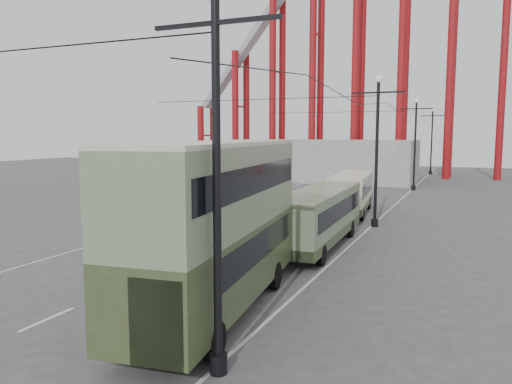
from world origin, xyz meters
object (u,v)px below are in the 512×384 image
at_px(lamp_post_near, 215,43).
at_px(single_decker_cream, 352,192).
at_px(double_decker_bus, 217,218).
at_px(single_decker_green, 318,215).
at_px(pedestrian, 273,233).

distance_m(lamp_post_near, single_decker_cream, 26.42).
xyz_separation_m(double_decker_bus, single_decker_green, (0.32, 10.41, -1.46)).
height_order(lamp_post_near, single_decker_cream, lamp_post_near).
relative_size(lamp_post_near, single_decker_cream, 1.14).
distance_m(single_decker_green, single_decker_cream, 11.47).
bearing_deg(pedestrian, double_decker_bus, 55.83).
relative_size(lamp_post_near, single_decker_green, 1.03).
bearing_deg(single_decker_green, double_decker_bus, -93.54).
xyz_separation_m(double_decker_bus, pedestrian, (-1.41, 8.51, -2.17)).
bearing_deg(double_decker_bus, single_decker_cream, 84.56).
bearing_deg(double_decker_bus, lamp_post_near, -68.87).
xyz_separation_m(lamp_post_near, pedestrian, (-3.38, 12.21, -6.92)).
relative_size(single_decker_green, single_decker_cream, 1.11).
bearing_deg(single_decker_cream, double_decker_bus, -94.80).
bearing_deg(lamp_post_near, pedestrian, 105.46).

